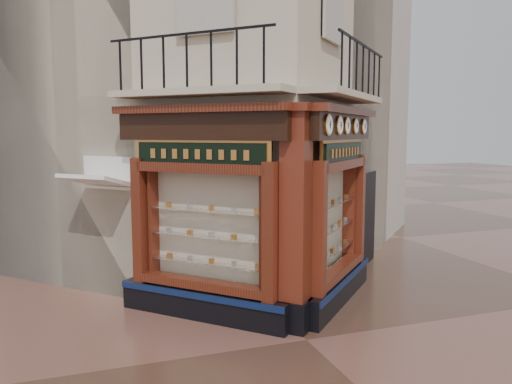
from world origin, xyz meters
name	(u,v)px	position (x,y,z in m)	size (l,w,h in m)	color
ground	(306,340)	(0.00, 0.00, 0.00)	(80.00, 80.00, 0.00)	#482D21
main_building	(213,39)	(0.00, 6.16, 6.00)	(8.00, 8.00, 12.00)	#C2AF97
neighbour_left	(113,66)	(-2.47, 8.63, 5.50)	(8.00, 8.00, 11.00)	#B9AEA1
neighbour_right	(267,72)	(2.47, 8.63, 5.50)	(8.00, 8.00, 11.00)	#B9AEA1
shopfront_left	(203,215)	(-1.41, 1.57, 1.98)	(2.86, 2.86, 3.98)	black
shopfront_right	(338,207)	(1.41, 1.57, 1.98)	(2.86, 2.86, 3.98)	black
corner_pilaster	(296,222)	(0.00, 0.50, 1.95)	(0.85, 0.85, 3.98)	black
balcony	(276,93)	(0.00, 1.49, 4.22)	(5.94, 2.97, 1.03)	#C2AF97
clock_a	(328,125)	(0.60, 0.49, 3.62)	(0.30, 0.30, 0.38)	#C29140
clock_b	(339,125)	(1.07, 0.96, 3.62)	(0.29, 0.29, 0.36)	#C29140
clock_c	(347,126)	(1.43, 1.33, 3.62)	(0.28, 0.28, 0.34)	#C29140
clock_d	(355,126)	(1.89, 1.79, 3.62)	(0.26, 0.26, 0.32)	#C29140
clock_e	(364,127)	(2.39, 2.28, 3.62)	(0.27, 0.27, 0.34)	#C29140
awning	(98,303)	(-3.28, 3.08, 0.00)	(1.28, 0.77, 0.08)	white
signboard_left	(199,154)	(-1.46, 1.51, 3.10)	(2.07, 2.07, 0.55)	#C8813B
signboard_right	(343,152)	(1.46, 1.51, 3.10)	(1.90, 1.90, 0.51)	#C8813B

